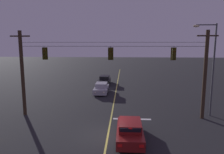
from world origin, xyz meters
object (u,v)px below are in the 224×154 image
car_oncoming_trailing (105,80)px  street_lamp_corner (210,62)px  traffic_light_left_inner (111,54)px  traffic_light_centre (174,54)px  traffic_light_leftmost (44,54)px  car_oncoming_lead (101,88)px  car_waiting_near_lane (130,131)px

car_oncoming_trailing → street_lamp_corner: 19.20m
traffic_light_left_inner → traffic_light_centre: bearing=0.0°
traffic_light_centre → street_lamp_corner: street_lamp_corner is taller
traffic_light_leftmost → traffic_light_left_inner: (6.00, 0.00, 0.00)m
street_lamp_corner → traffic_light_centre: bearing=-167.3°
traffic_light_leftmost → traffic_light_centre: size_ratio=1.00×
traffic_light_left_inner → street_lamp_corner: 9.08m
traffic_light_leftmost → car_oncoming_trailing: (3.94, 15.84, -5.16)m
traffic_light_left_inner → street_lamp_corner: size_ratio=0.14×
traffic_light_left_inner → car_oncoming_trailing: size_ratio=0.28×
traffic_light_leftmost → car_oncoming_lead: bearing=66.1°
traffic_light_left_inner → traffic_light_centre: (5.54, 0.00, 0.00)m
car_oncoming_trailing → traffic_light_centre: bearing=-64.3°
street_lamp_corner → car_oncoming_trailing: bearing=126.3°
car_waiting_near_lane → car_oncoming_lead: 14.42m
street_lamp_corner → traffic_light_leftmost: bearing=-177.0°
traffic_light_centre → car_waiting_near_lane: (-3.88, -4.67, -5.16)m
traffic_light_centre → car_oncoming_trailing: traffic_light_centre is taller
traffic_light_left_inner → street_lamp_corner: street_lamp_corner is taller
car_oncoming_trailing → street_lamp_corner: (11.08, -15.05, 4.40)m
car_waiting_near_lane → street_lamp_corner: size_ratio=0.51×
traffic_light_left_inner → traffic_light_centre: same height
car_waiting_near_lane → car_oncoming_lead: bearing=104.2°
traffic_light_leftmost → street_lamp_corner: size_ratio=0.14×
car_oncoming_trailing → street_lamp_corner: bearing=-53.7°
traffic_light_leftmost → car_oncoming_lead: size_ratio=0.28×
car_oncoming_trailing → street_lamp_corner: size_ratio=0.52×
traffic_light_left_inner → car_oncoming_lead: bearing=101.4°
traffic_light_centre → car_waiting_near_lane: traffic_light_centre is taller
traffic_light_leftmost → car_oncoming_trailing: 17.12m
traffic_light_leftmost → street_lamp_corner: (15.01, 0.78, -0.76)m
car_waiting_near_lane → street_lamp_corner: street_lamp_corner is taller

